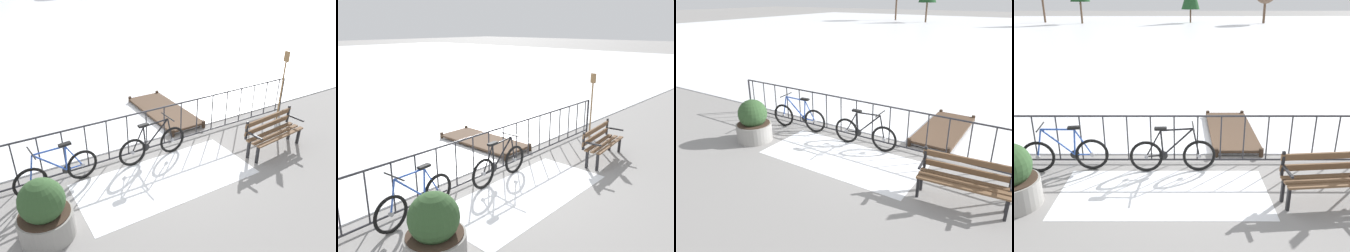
% 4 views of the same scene
% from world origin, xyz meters
% --- Properties ---
extents(ground_plane, '(160.00, 160.00, 0.00)m').
position_xyz_m(ground_plane, '(0.00, 0.00, 0.00)').
color(ground_plane, gray).
extents(frozen_pond, '(80.00, 56.00, 0.03)m').
position_xyz_m(frozen_pond, '(0.00, 28.40, 0.01)').
color(frozen_pond, white).
rests_on(frozen_pond, ground).
extents(snow_patch, '(3.73, 1.67, 0.01)m').
position_xyz_m(snow_patch, '(-0.16, -1.20, 0.00)').
color(snow_patch, white).
rests_on(snow_patch, ground).
extents(railing_fence, '(9.06, 0.06, 1.07)m').
position_xyz_m(railing_fence, '(-0.00, 0.00, 0.56)').
color(railing_fence, '#2D2D33').
rests_on(railing_fence, ground).
extents(bicycle_near_railing, '(1.71, 0.52, 0.97)m').
position_xyz_m(bicycle_near_railing, '(-0.03, -0.36, 0.37)').
color(bicycle_near_railing, black).
rests_on(bicycle_near_railing, ground).
extents(bicycle_second, '(1.71, 0.52, 0.97)m').
position_xyz_m(bicycle_second, '(-2.17, -0.34, 0.37)').
color(bicycle_second, black).
rests_on(bicycle_second, ground).
extents(park_bench, '(1.64, 0.62, 0.89)m').
position_xyz_m(park_bench, '(2.63, -1.43, 0.51)').
color(park_bench, brown).
rests_on(park_bench, ground).
extents(wooden_dock, '(1.10, 2.73, 0.20)m').
position_xyz_m(wooden_dock, '(1.40, 1.61, 0.12)').
color(wooden_dock, '#4C3828').
rests_on(wooden_dock, ground).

